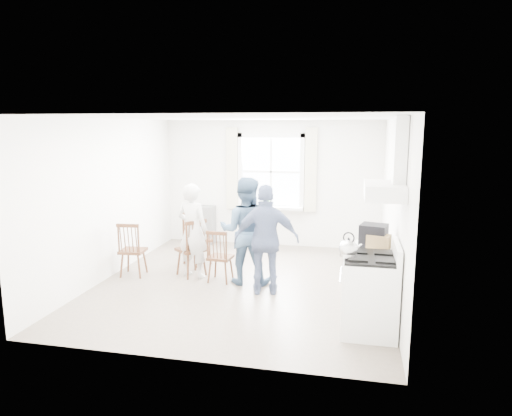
{
  "coord_description": "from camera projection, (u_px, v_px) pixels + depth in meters",
  "views": [
    {
      "loc": [
        1.66,
        -6.77,
        2.48
      ],
      "look_at": [
        0.17,
        0.2,
        1.2
      ],
      "focal_mm": 32.0,
      "sensor_mm": 36.0,
      "label": 1
    }
  ],
  "objects": [
    {
      "name": "room_shell",
      "position": [
        243.0,
        203.0,
        7.06
      ],
      "size": [
        4.62,
        5.12,
        2.64
      ],
      "color": "#7C6E5F",
      "rests_on": "ground"
    },
    {
      "name": "kettle",
      "position": [
        348.0,
        249.0,
        5.35
      ],
      "size": [
        0.22,
        0.22,
        0.31
      ],
      "color": "silver",
      "rests_on": "gas_stove"
    },
    {
      "name": "windsor_chair_c",
      "position": [
        194.0,
        242.0,
        7.52
      ],
      "size": [
        0.57,
        0.57,
        0.98
      ],
      "color": "#452616",
      "rests_on": "ground"
    },
    {
      "name": "shelf_unit",
      "position": [
        205.0,
        225.0,
        9.75
      ],
      "size": [
        0.4,
        0.3,
        0.8
      ],
      "primitive_type": "cube",
      "color": "slate",
      "rests_on": "ground"
    },
    {
      "name": "range_hood",
      "position": [
        390.0,
        177.0,
        5.23
      ],
      "size": [
        0.45,
        0.76,
        0.94
      ],
      "color": "white",
      "rests_on": "room_shell"
    },
    {
      "name": "cardboard_box",
      "position": [
        379.0,
        242.0,
        5.95
      ],
      "size": [
        0.33,
        0.27,
        0.18
      ],
      "primitive_type": "cube",
      "rotation": [
        0.0,
        0.0,
        -0.27
      ],
      "color": "olive",
      "rests_on": "low_cabinet"
    },
    {
      "name": "stereo_stack",
      "position": [
        374.0,
        235.0,
        6.04
      ],
      "size": [
        0.4,
        0.37,
        0.3
      ],
      "color": "black",
      "rests_on": "low_cabinet"
    },
    {
      "name": "low_cabinet",
      "position": [
        373.0,
        278.0,
        6.18
      ],
      "size": [
        0.5,
        0.55,
        0.9
      ],
      "primitive_type": "cube",
      "color": "white",
      "rests_on": "ground"
    },
    {
      "name": "windsor_chair_b",
      "position": [
        218.0,
        251.0,
        7.23
      ],
      "size": [
        0.39,
        0.39,
        0.86
      ],
      "color": "#452616",
      "rests_on": "ground"
    },
    {
      "name": "person_mid",
      "position": [
        245.0,
        231.0,
        7.19
      ],
      "size": [
        0.9,
        0.9,
        1.7
      ],
      "primitive_type": "imported",
      "rotation": [
        0.0,
        0.0,
        3.24
      ],
      "color": "#415B79",
      "rests_on": "ground"
    },
    {
      "name": "potted_plant",
      "position": [
        267.0,
        197.0,
        9.39
      ],
      "size": [
        0.26,
        0.26,
        0.36
      ],
      "primitive_type": "imported",
      "rotation": [
        0.0,
        0.0,
        0.42
      ],
      "color": "#35783A",
      "rests_on": "window_assembly"
    },
    {
      "name": "gas_stove",
      "position": [
        370.0,
        293.0,
        5.51
      ],
      "size": [
        0.68,
        0.76,
        1.12
      ],
      "color": "white",
      "rests_on": "ground"
    },
    {
      "name": "windsor_chair_a",
      "position": [
        130.0,
        244.0,
        7.5
      ],
      "size": [
        0.43,
        0.42,
        0.93
      ],
      "color": "#452616",
      "rests_on": "ground"
    },
    {
      "name": "person_left",
      "position": [
        193.0,
        231.0,
        7.48
      ],
      "size": [
        0.71,
        0.71,
        1.57
      ],
      "primitive_type": "imported",
      "rotation": [
        0.0,
        0.0,
        2.87
      ],
      "color": "silver",
      "rests_on": "ground"
    },
    {
      "name": "windsor_chair_d",
      "position": [
        192.0,
        233.0,
        8.13
      ],
      "size": [
        0.56,
        0.56,
        0.97
      ],
      "color": "#452616",
      "rests_on": "ground"
    },
    {
      "name": "person_right",
      "position": [
        266.0,
        240.0,
        6.73
      ],
      "size": [
        1.12,
        1.12,
        1.64
      ],
      "primitive_type": "imported",
      "rotation": [
        0.0,
        0.0,
        3.33
      ],
      "color": "navy",
      "rests_on": "ground"
    },
    {
      "name": "window_assembly",
      "position": [
        271.0,
        176.0,
        9.39
      ],
      "size": [
        1.88,
        0.24,
        1.7
      ],
      "color": "white",
      "rests_on": "room_shell"
    }
  ]
}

